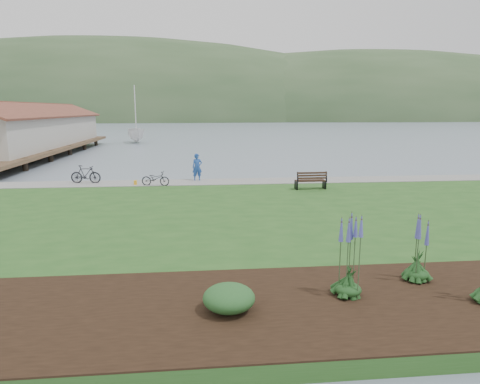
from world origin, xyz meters
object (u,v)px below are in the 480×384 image
object	(u,v)px
park_bench	(311,180)
person	(197,165)
bicycle_a	(155,179)
sailboat	(137,143)

from	to	relation	value
park_bench	person	world-z (taller)	person
bicycle_a	sailboat	xyz separation A→B (m)	(-6.19, 38.30, -0.82)
sailboat	person	bearing A→B (deg)	-91.12
park_bench	sailboat	bearing A→B (deg)	108.60
person	sailboat	xyz separation A→B (m)	(-8.58, 36.76, -1.38)
park_bench	sailboat	world-z (taller)	sailboat
park_bench	bicycle_a	xyz separation A→B (m)	(-8.56, 1.96, -0.09)
park_bench	person	size ratio (longest dim) A/B	0.86
person	bicycle_a	xyz separation A→B (m)	(-2.39, -1.54, -0.56)
park_bench	person	distance (m)	7.11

